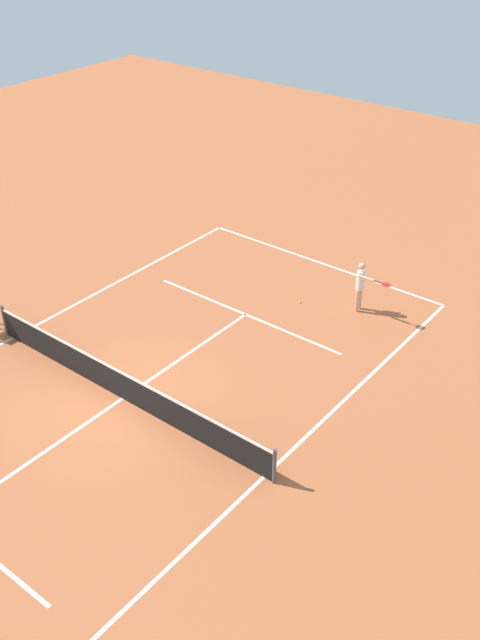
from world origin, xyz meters
name	(u,v)px	position (x,y,z in m)	size (l,w,h in m)	color
ground_plane	(123,398)	(0.00, 0.00, 0.00)	(60.00, 60.00, 0.00)	#B76038
court_lines	(123,398)	(0.00, 0.00, 0.00)	(10.04, 20.70, 0.01)	white
tennis_net	(121,384)	(0.00, 0.00, 0.50)	(10.64, 0.10, 1.07)	#4C4C51
player_serving	(362,283)	(-2.84, -8.24, 1.06)	(1.30, 0.53, 1.77)	#D8A884
tennis_ball	(300,302)	(-1.01, -7.42, 0.03)	(0.07, 0.07, 0.07)	#CCE033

